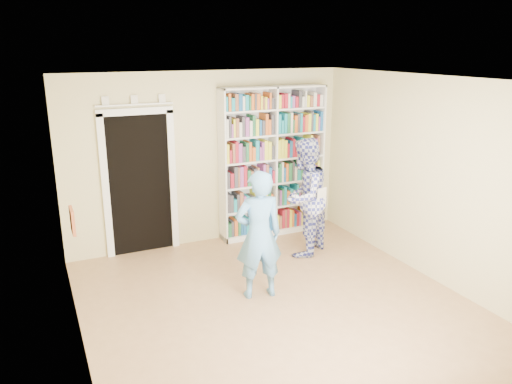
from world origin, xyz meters
The scene contains 11 objects.
floor centered at (0.00, 0.00, 0.00)m, with size 5.00×5.00×0.00m, color #9D714C.
ceiling centered at (0.00, 0.00, 2.70)m, with size 5.00×5.00×0.00m, color white.
wall_back centered at (0.00, 2.50, 1.35)m, with size 4.50×4.50×0.00m, color beige.
wall_left centered at (-2.25, 0.00, 1.35)m, with size 5.00×5.00×0.00m, color beige.
wall_right centered at (2.25, 0.00, 1.35)m, with size 5.00×5.00×0.00m, color beige.
bookshelf centered at (1.04, 2.34, 1.24)m, with size 1.78×0.33×2.44m.
doorway centered at (-1.10, 2.48, 1.18)m, with size 1.10×0.08×2.43m.
wall_art centered at (-2.23, 0.20, 1.40)m, with size 0.03×0.25×0.25m, color brown.
man_blue centered at (-0.10, 0.43, 0.82)m, with size 0.60×0.39×1.63m, color #5993C7.
man_plaid centered at (1.08, 1.37, 0.89)m, with size 0.86×0.67×1.78m, color #2E348F.
paper_sheet centered at (1.25, 1.15, 0.93)m, with size 0.20×0.01×0.28m, color white.
Camera 1 is at (-2.52, -4.75, 3.05)m, focal length 35.00 mm.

